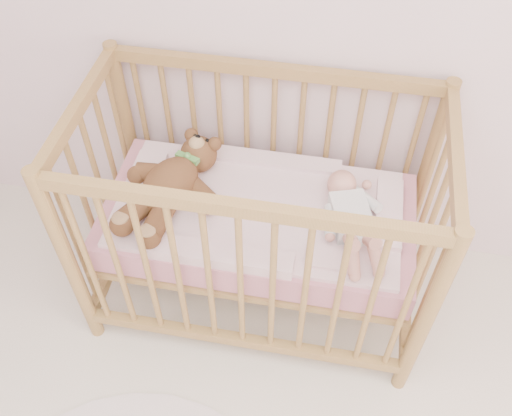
# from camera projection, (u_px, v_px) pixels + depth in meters

# --- Properties ---
(crib) EXTENTS (1.36, 0.76, 1.00)m
(crib) POSITION_uv_depth(u_px,v_px,m) (258.00, 218.00, 2.27)
(crib) COLOR #A88147
(crib) RESTS_ON floor
(mattress) EXTENTS (1.22, 0.62, 0.13)m
(mattress) POSITION_uv_depth(u_px,v_px,m) (258.00, 221.00, 2.28)
(mattress) COLOR pink
(mattress) RESTS_ON crib
(blanket) EXTENTS (1.10, 0.58, 0.06)m
(blanket) POSITION_uv_depth(u_px,v_px,m) (258.00, 209.00, 2.22)
(blanket) COLOR #F6A9B4
(blanket) RESTS_ON mattress
(baby) EXTENTS (0.39, 0.56, 0.12)m
(baby) POSITION_uv_depth(u_px,v_px,m) (351.00, 212.00, 2.11)
(baby) COLOR white
(baby) RESTS_ON blanket
(teddy_bear) EXTENTS (0.58, 0.69, 0.16)m
(teddy_bear) POSITION_uv_depth(u_px,v_px,m) (170.00, 186.00, 2.19)
(teddy_bear) COLOR brown
(teddy_bear) RESTS_ON blanket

